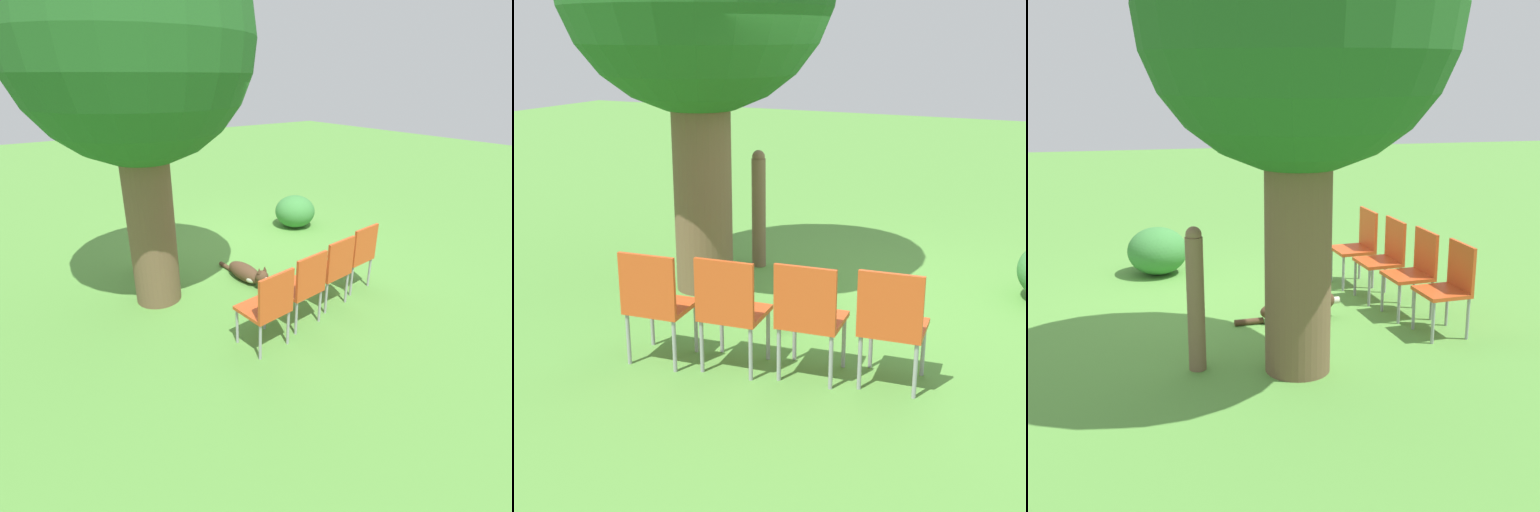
# 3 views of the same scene
# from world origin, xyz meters

# --- Properties ---
(ground_plane) EXTENTS (30.00, 30.00, 0.00)m
(ground_plane) POSITION_xyz_m (0.00, 0.00, 0.00)
(ground_plane) COLOR #56933D
(oak_tree) EXTENTS (2.47, 2.47, 4.13)m
(oak_tree) POSITION_xyz_m (-0.38, 1.45, 2.82)
(oak_tree) COLOR brown
(oak_tree) RESTS_ON ground_plane
(dog) EXTENTS (1.08, 0.29, 0.33)m
(dog) POSITION_xyz_m (-0.63, 0.29, 0.12)
(dog) COLOR #513823
(dog) RESTS_ON ground_plane
(fence_post) EXTENTS (0.15, 0.15, 1.23)m
(fence_post) POSITION_xyz_m (0.45, 1.28, 0.62)
(fence_post) COLOR brown
(fence_post) RESTS_ON ground_plane
(red_chair_0) EXTENTS (0.46, 0.48, 0.88)m
(red_chair_0) POSITION_xyz_m (-1.59, -0.75, 0.50)
(red_chair_0) COLOR #D14C1E
(red_chair_0) RESTS_ON ground_plane
(red_chair_1) EXTENTS (0.46, 0.48, 0.88)m
(red_chair_1) POSITION_xyz_m (-1.72, -0.19, 0.50)
(red_chair_1) COLOR #D14C1E
(red_chair_1) RESTS_ON ground_plane
(red_chair_2) EXTENTS (0.46, 0.48, 0.88)m
(red_chair_2) POSITION_xyz_m (-1.84, 0.37, 0.50)
(red_chair_2) COLOR #D14C1E
(red_chair_2) RESTS_ON ground_plane
(red_chair_3) EXTENTS (0.46, 0.48, 0.88)m
(red_chair_3) POSITION_xyz_m (-1.96, 0.93, 0.50)
(red_chair_3) COLOR #D14C1E
(red_chair_3) RESTS_ON ground_plane
(low_shrub) EXTENTS (0.72, 0.72, 0.58)m
(low_shrub) POSITION_xyz_m (0.68, -1.66, 0.29)
(low_shrub) COLOR #3D843D
(low_shrub) RESTS_ON ground_plane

